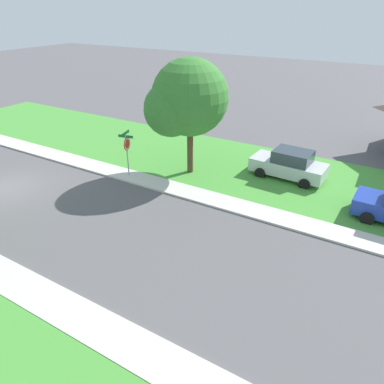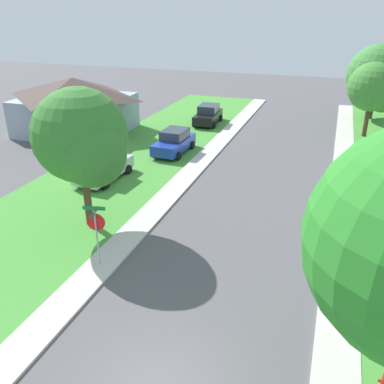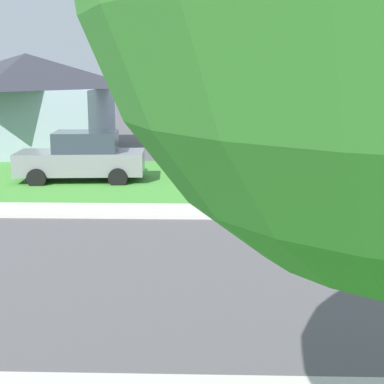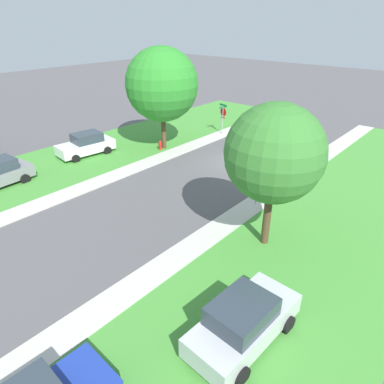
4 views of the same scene
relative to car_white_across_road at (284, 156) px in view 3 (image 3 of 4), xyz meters
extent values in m
cube|color=beige|center=(-4.84, 5.52, -0.82)|extent=(1.40, 56.00, 0.10)
cube|color=#479338|center=(-0.14, 5.52, -0.83)|extent=(8.00, 56.00, 0.08)
cube|color=white|center=(0.01, 0.05, -0.17)|extent=(2.28, 4.48, 0.76)
cube|color=#2D3842|center=(-0.02, -0.15, 0.55)|extent=(1.83, 2.27, 0.68)
cylinder|color=black|center=(-0.74, 1.48, -0.55)|extent=(0.31, 0.66, 0.64)
cylinder|color=black|center=(1.05, 1.28, -0.55)|extent=(0.31, 0.66, 0.64)
cylinder|color=black|center=(-1.04, -1.17, -0.55)|extent=(0.31, 0.66, 0.64)
cylinder|color=black|center=(0.75, -1.37, -0.55)|extent=(0.31, 0.66, 0.64)
cube|color=gray|center=(-0.55, 7.01, -0.17)|extent=(2.09, 4.41, 0.76)
cube|color=#2D3842|center=(-0.53, 6.81, 0.55)|extent=(1.74, 2.20, 0.68)
cylinder|color=black|center=(-1.54, 8.28, -0.55)|extent=(0.28, 0.65, 0.64)
cylinder|color=black|center=(0.26, 8.40, -0.55)|extent=(0.28, 0.65, 0.64)
cylinder|color=black|center=(-1.36, 5.62, -0.55)|extent=(0.28, 0.65, 0.64)
cylinder|color=black|center=(0.44, 5.74, -0.55)|extent=(0.28, 0.65, 0.64)
cube|color=#93A3B2|center=(7.62, 11.29, 0.63)|extent=(8.61, 7.45, 3.00)
pyramid|color=#33333D|center=(7.62, 11.29, 2.93)|extent=(9.23, 8.07, 1.60)
camera|label=1|loc=(0.59, 11.54, 8.39)|focal=33.51mm
camera|label=2|loc=(-5.94, -13.93, 9.01)|focal=38.36mm
camera|label=3|loc=(-20.06, 2.61, 2.90)|focal=54.04mm
camera|label=4|loc=(-22.92, 13.85, 8.90)|focal=32.18mm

